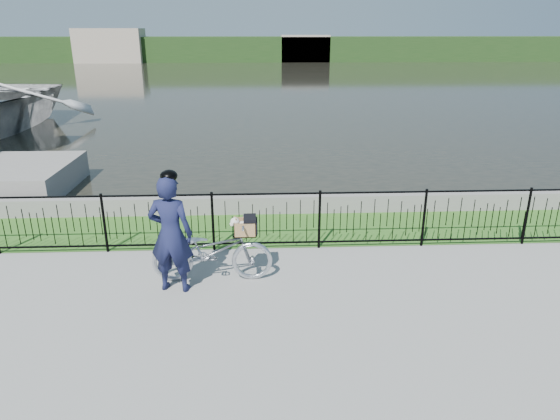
{
  "coord_description": "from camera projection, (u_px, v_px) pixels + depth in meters",
  "views": [
    {
      "loc": [
        -0.14,
        -7.12,
        3.96
      ],
      "look_at": [
        0.23,
        1.0,
        1.0
      ],
      "focal_mm": 32.0,
      "sensor_mm": 36.0,
      "label": 1
    }
  ],
  "objects": [
    {
      "name": "quay_wall",
      "position": [
        265.0,
        204.0,
        11.35
      ],
      "size": [
        60.0,
        0.3,
        0.4
      ],
      "primitive_type": "cube",
      "color": "slate",
      "rests_on": "ground"
    },
    {
      "name": "grass_strip",
      "position": [
        266.0,
        229.0,
        10.48
      ],
      "size": [
        60.0,
        2.0,
        0.01
      ],
      "primitive_type": "cube",
      "color": "#32651F",
      "rests_on": "ground"
    },
    {
      "name": "far_treeline",
      "position": [
        257.0,
        49.0,
        63.84
      ],
      "size": [
        120.0,
        6.0,
        3.0
      ],
      "primitive_type": "cube",
      "color": "#203C17",
      "rests_on": "ground"
    },
    {
      "name": "far_building_right",
      "position": [
        305.0,
        49.0,
        62.66
      ],
      "size": [
        6.0,
        3.0,
        3.2
      ],
      "primitive_type": "cube",
      "color": "#A29582",
      "rests_on": "ground"
    },
    {
      "name": "ground",
      "position": [
        269.0,
        290.0,
        8.04
      ],
      "size": [
        120.0,
        120.0,
        0.0
      ],
      "primitive_type": "plane",
      "color": "gray",
      "rests_on": "ground"
    },
    {
      "name": "fence",
      "position": [
        266.0,
        221.0,
        9.35
      ],
      "size": [
        14.0,
        0.06,
        1.15
      ],
      "primitive_type": null,
      "color": "black",
      "rests_on": "ground"
    },
    {
      "name": "bicycle_rig",
      "position": [
        213.0,
        250.0,
        8.2
      ],
      "size": [
        1.98,
        0.69,
        1.13
      ],
      "color": "#B2B6BF",
      "rests_on": "ground"
    },
    {
      "name": "water",
      "position": [
        258.0,
        82.0,
        39.01
      ],
      "size": [
        120.0,
        120.0,
        0.0
      ],
      "primitive_type": "plane",
      "color": "black",
      "rests_on": "ground"
    },
    {
      "name": "cyclist",
      "position": [
        171.0,
        233.0,
        7.74
      ],
      "size": [
        0.76,
        0.56,
        1.98
      ],
      "color": "#141839",
      "rests_on": "ground"
    },
    {
      "name": "far_building_left",
      "position": [
        110.0,
        46.0,
        61.02
      ],
      "size": [
        8.0,
        4.0,
        4.0
      ],
      "primitive_type": "cube",
      "color": "#A29582",
      "rests_on": "ground"
    }
  ]
}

